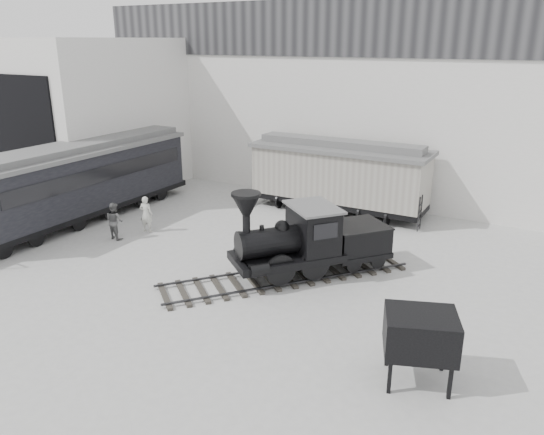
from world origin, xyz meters
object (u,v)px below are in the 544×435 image
Objects in this scene: locomotive at (305,244)px; coal_hopper at (420,338)px; passenger_coach at (84,180)px; visitor_b at (115,221)px; boxcar at (339,174)px; visitor_a at (146,214)px.

locomotive is 3.98× the size of coal_hopper.
visitor_b is at bearing -22.34° from passenger_coach.
boxcar reaches higher than locomotive.
passenger_coach is 7.92× the size of visitor_b.
boxcar is at bearing -122.12° from visitor_b.
visitor_b is at bearing 51.52° from visitor_a.
locomotive is 8.91m from visitor_a.
locomotive is 9.55m from visitor_b.
coal_hopper is (7.88, -12.99, -0.72)m from boxcar.
visitor_a is at bearing 139.06° from coal_hopper.
visitor_a is at bearing -132.12° from boxcar.
locomotive reaches higher than coal_hopper.
boxcar is 0.69× the size of passenger_coach.
locomotive is 13.01m from passenger_coach.
passenger_coach is at bearing -145.43° from boxcar.
locomotive is at bearing 120.13° from coal_hopper.
visitor_a is at bearing -106.91° from visitor_b.
visitor_b is at bearing -129.81° from boxcar.
passenger_coach is (-12.97, 0.65, 0.75)m from locomotive.
boxcar is 15.22m from coal_hopper.
coal_hopper is at bearing 145.38° from visitor_a.
visitor_b is at bearing 144.77° from coal_hopper.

